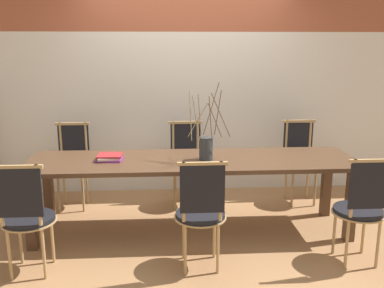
% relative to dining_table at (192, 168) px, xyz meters
% --- Properties ---
extents(ground_plane, '(16.00, 16.00, 0.00)m').
position_rel_dining_table_xyz_m(ground_plane, '(0.00, 0.00, -0.66)').
color(ground_plane, '#9E7047').
extents(wall_rear, '(12.00, 0.06, 3.20)m').
position_rel_dining_table_xyz_m(wall_rear, '(0.00, 1.29, 0.94)').
color(wall_rear, silver).
rests_on(wall_rear, ground_plane).
extents(dining_table, '(3.16, 0.83, 0.74)m').
position_rel_dining_table_xyz_m(dining_table, '(0.00, 0.00, 0.00)').
color(dining_table, '#4C3321').
rests_on(dining_table, ground_plane).
extents(chair_near_leftend, '(0.43, 0.43, 0.96)m').
position_rel_dining_table_xyz_m(chair_near_leftend, '(-1.36, -0.76, -0.14)').
color(chair_near_leftend, black).
rests_on(chair_near_leftend, ground_plane).
extents(chair_near_left, '(0.43, 0.43, 0.96)m').
position_rel_dining_table_xyz_m(chair_near_left, '(0.02, -0.76, -0.14)').
color(chair_near_left, black).
rests_on(chair_near_left, ground_plane).
extents(chair_near_center, '(0.43, 0.43, 0.96)m').
position_rel_dining_table_xyz_m(chair_near_center, '(1.36, -0.76, -0.14)').
color(chair_near_center, black).
rests_on(chair_near_center, ground_plane).
extents(chair_far_leftend, '(0.43, 0.43, 0.96)m').
position_rel_dining_table_xyz_m(chair_far_leftend, '(-1.31, 0.76, -0.14)').
color(chair_far_leftend, black).
rests_on(chair_far_leftend, ground_plane).
extents(chair_far_left, '(0.43, 0.43, 0.96)m').
position_rel_dining_table_xyz_m(chair_far_left, '(-0.02, 0.76, -0.14)').
color(chair_far_left, black).
rests_on(chair_far_left, ground_plane).
extents(chair_far_center, '(0.43, 0.43, 0.96)m').
position_rel_dining_table_xyz_m(chair_far_center, '(1.32, 0.76, -0.14)').
color(chair_far_center, black).
rests_on(chair_far_center, ground_plane).
extents(vase_centerpiece, '(0.41, 0.41, 0.74)m').
position_rel_dining_table_xyz_m(vase_centerpiece, '(0.13, -0.03, 0.22)').
color(vase_centerpiece, '#33383D').
rests_on(vase_centerpiece, dining_table).
extents(book_stack, '(0.25, 0.22, 0.05)m').
position_rel_dining_table_xyz_m(book_stack, '(-0.79, 0.01, 0.11)').
color(book_stack, '#842D8C').
rests_on(book_stack, dining_table).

